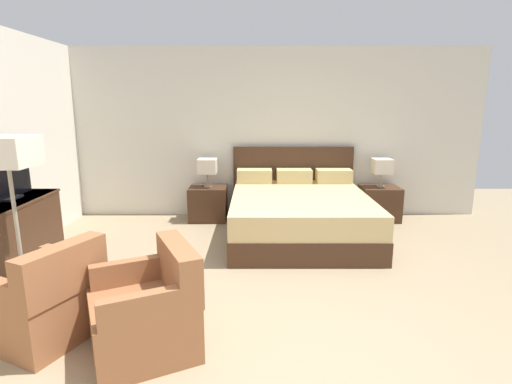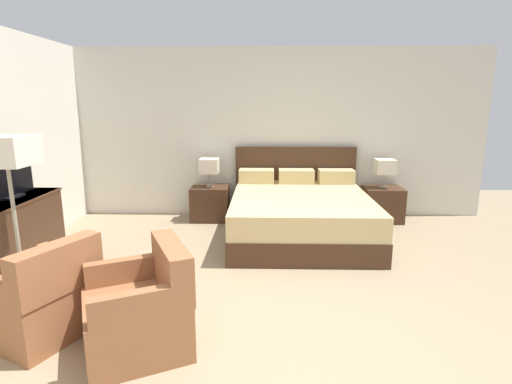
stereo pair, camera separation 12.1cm
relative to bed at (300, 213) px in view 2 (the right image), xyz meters
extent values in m
plane|color=#998466|center=(-0.52, -2.83, -0.31)|extent=(11.61, 11.61, 0.00)
cube|color=silver|center=(-0.52, 1.07, 0.97)|extent=(6.79, 0.06, 2.55)
cube|color=#422819|center=(0.00, -0.08, -0.17)|extent=(1.77, 2.06, 0.28)
cube|color=#D6BC7F|center=(0.00, -0.08, 0.11)|extent=(1.75, 2.04, 0.29)
cube|color=#422819|center=(0.00, 0.97, 0.23)|extent=(1.84, 0.05, 1.08)
cube|color=#D6BC7F|center=(-0.59, 0.78, 0.36)|extent=(0.52, 0.28, 0.20)
cube|color=#D6BC7F|center=(0.00, 0.78, 0.36)|extent=(0.52, 0.28, 0.20)
cube|color=#D6BC7F|center=(0.59, 0.78, 0.36)|extent=(0.52, 0.28, 0.20)
cube|color=#422819|center=(-1.29, 0.74, -0.05)|extent=(0.55, 0.47, 0.51)
cube|color=black|center=(-1.29, 0.51, 0.00)|extent=(0.47, 0.01, 0.22)
cube|color=#422819|center=(1.29, 0.74, -0.05)|extent=(0.55, 0.47, 0.51)
cube|color=black|center=(1.29, 0.51, 0.00)|extent=(0.47, 0.01, 0.22)
cylinder|color=gray|center=(-1.29, 0.74, 0.21)|extent=(0.11, 0.11, 0.02)
cylinder|color=gray|center=(-1.29, 0.74, 0.31)|extent=(0.02, 0.02, 0.19)
cube|color=beige|center=(-1.29, 0.74, 0.51)|extent=(0.27, 0.27, 0.21)
cylinder|color=gray|center=(1.29, 0.74, 0.21)|extent=(0.11, 0.11, 0.02)
cylinder|color=gray|center=(1.29, 0.74, 0.31)|extent=(0.02, 0.02, 0.19)
cube|color=beige|center=(1.29, 0.74, 0.51)|extent=(0.27, 0.27, 0.21)
cube|color=#422819|center=(-3.03, -1.30, 0.09)|extent=(0.53, 1.06, 0.80)
cube|color=#482C1C|center=(-3.03, -1.30, 0.48)|extent=(0.54, 1.09, 0.02)
cube|color=black|center=(-3.03, -1.26, 0.50)|extent=(0.18, 0.25, 0.02)
cube|color=black|center=(-3.03, -1.26, 0.74)|extent=(0.04, 0.79, 0.47)
cube|color=black|center=(-3.01, -1.26, 0.74)|extent=(0.01, 0.77, 0.44)
cube|color=#935B38|center=(-2.18, -2.36, -0.11)|extent=(0.90, 0.90, 0.40)
cube|color=#935B38|center=(-1.94, -2.48, 0.27)|extent=(0.43, 0.68, 0.36)
cube|color=#935B38|center=(-2.06, -2.10, 0.18)|extent=(0.61, 0.35, 0.18)
cube|color=#935B38|center=(-1.37, -2.55, -0.11)|extent=(0.91, 0.91, 0.40)
cube|color=#935B38|center=(-1.13, -2.43, 0.27)|extent=(0.44, 0.68, 0.36)
cube|color=#935B38|center=(-1.24, -2.82, 0.18)|extent=(0.60, 0.35, 0.18)
cube|color=#935B38|center=(-1.50, -2.28, 0.18)|extent=(0.60, 0.35, 0.18)
cylinder|color=gray|center=(-2.56, -1.93, -0.30)|extent=(0.28, 0.28, 0.02)
cylinder|color=gray|center=(-2.56, -1.93, 0.32)|extent=(0.03, 0.03, 1.21)
cube|color=beige|center=(-2.56, -1.93, 1.05)|extent=(0.40, 0.40, 0.24)
camera|label=1|loc=(-0.57, -5.10, 1.42)|focal=28.00mm
camera|label=2|loc=(-0.45, -5.10, 1.42)|focal=28.00mm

